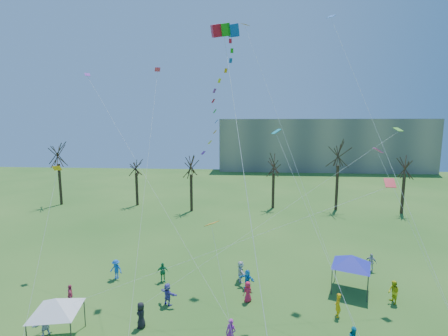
# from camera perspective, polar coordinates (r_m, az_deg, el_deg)

# --- Properties ---
(distant_building) EXTENTS (60.00, 14.00, 15.00)m
(distant_building) POSITION_cam_1_polar(r_m,az_deg,el_deg) (97.56, 17.44, 4.09)
(distant_building) COLOR gray
(distant_building) RESTS_ON ground
(bare_tree_row) EXTENTS (71.93, 8.15, 11.11)m
(bare_tree_row) POSITION_cam_1_polar(r_m,az_deg,el_deg) (49.36, 4.47, 0.36)
(bare_tree_row) COLOR black
(bare_tree_row) RESTS_ON ground
(big_box_kite) EXTENTS (2.48, 6.72, 20.72)m
(big_box_kite) POSITION_cam_1_polar(r_m,az_deg,el_deg) (19.02, -0.23, 12.54)
(big_box_kite) COLOR red
(big_box_kite) RESTS_ON ground
(canopy_tent_white) EXTENTS (3.72, 3.72, 2.84)m
(canopy_tent_white) POSITION_cam_1_polar(r_m,az_deg,el_deg) (23.57, -28.36, -21.16)
(canopy_tent_white) COLOR #3F3F44
(canopy_tent_white) RESTS_ON ground
(canopy_tent_blue) EXTENTS (3.76, 3.76, 3.02)m
(canopy_tent_blue) POSITION_cam_1_polar(r_m,az_deg,el_deg) (28.37, 22.29, -15.36)
(canopy_tent_blue) COLOR #3F3F44
(canopy_tent_blue) RESTS_ON ground
(festival_crowd) EXTENTS (26.71, 15.84, 1.86)m
(festival_crowd) POSITION_cam_1_polar(r_m,az_deg,el_deg) (23.84, 2.94, -24.11)
(festival_crowd) COLOR red
(festival_crowd) RESTS_ON ground
(small_kites_aloft) EXTENTS (28.44, 15.47, 31.08)m
(small_kites_aloft) POSITION_cam_1_polar(r_m,az_deg,el_deg) (23.51, 4.99, 7.49)
(small_kites_aloft) COLOR orange
(small_kites_aloft) RESTS_ON ground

